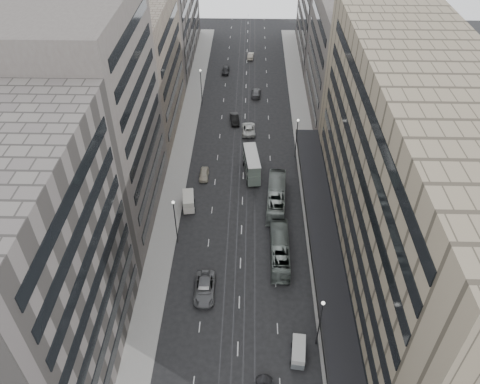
# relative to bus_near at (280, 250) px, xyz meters

# --- Properties ---
(ground) EXTENTS (220.00, 220.00, 0.00)m
(ground) POSITION_rel_bus_near_xyz_m (-5.71, -9.38, -1.55)
(ground) COLOR black
(ground) RESTS_ON ground
(sidewalk_right) EXTENTS (4.00, 125.00, 0.15)m
(sidewalk_right) POSITION_rel_bus_near_xyz_m (6.29, 28.12, -1.48)
(sidewalk_right) COLOR gray
(sidewalk_right) RESTS_ON ground
(sidewalk_left) EXTENTS (4.00, 125.00, 0.15)m
(sidewalk_left) POSITION_rel_bus_near_xyz_m (-17.71, 28.12, -1.48)
(sidewalk_left) COLOR gray
(sidewalk_left) RESTS_ON ground
(department_store) EXTENTS (19.20, 60.00, 30.00)m
(department_store) POSITION_rel_bus_near_xyz_m (15.75, -1.38, 13.40)
(department_store) COLOR #7A6E59
(department_store) RESTS_ON ground
(building_right_mid) EXTENTS (15.00, 28.00, 24.00)m
(building_right_mid) POSITION_rel_bus_near_xyz_m (15.79, 42.62, 10.45)
(building_right_mid) COLOR #4D4642
(building_right_mid) RESTS_ON ground
(building_right_far) EXTENTS (15.00, 32.00, 28.00)m
(building_right_far) POSITION_rel_bus_near_xyz_m (15.79, 72.62, 12.45)
(building_right_far) COLOR #5C5753
(building_right_far) RESTS_ON ground
(building_left_a) EXTENTS (15.00, 28.00, 30.00)m
(building_left_a) POSITION_rel_bus_near_xyz_m (-27.21, -17.38, 13.45)
(building_left_a) COLOR #5C5753
(building_left_a) RESTS_ON ground
(building_left_b) EXTENTS (15.00, 26.00, 34.00)m
(building_left_b) POSITION_rel_bus_near_xyz_m (-27.21, 9.62, 15.45)
(building_left_b) COLOR #4D4642
(building_left_b) RESTS_ON ground
(building_left_c) EXTENTS (15.00, 28.00, 25.00)m
(building_left_c) POSITION_rel_bus_near_xyz_m (-27.21, 36.62, 10.95)
(building_left_c) COLOR #726758
(building_left_c) RESTS_ON ground
(building_left_d) EXTENTS (15.00, 38.00, 28.00)m
(building_left_d) POSITION_rel_bus_near_xyz_m (-27.21, 69.62, 12.45)
(building_left_d) COLOR #5C5753
(building_left_d) RESTS_ON ground
(lamp_right_near) EXTENTS (0.44, 0.44, 8.32)m
(lamp_right_near) POSITION_rel_bus_near_xyz_m (3.99, -14.38, 3.65)
(lamp_right_near) COLOR #262628
(lamp_right_near) RESTS_ON ground
(lamp_right_far) EXTENTS (0.44, 0.44, 8.32)m
(lamp_right_far) POSITION_rel_bus_near_xyz_m (3.99, 25.62, 3.65)
(lamp_right_far) COLOR #262628
(lamp_right_far) RESTS_ON ground
(lamp_left_near) EXTENTS (0.44, 0.44, 8.32)m
(lamp_left_near) POSITION_rel_bus_near_xyz_m (-15.41, 2.62, 3.65)
(lamp_left_near) COLOR #262628
(lamp_left_near) RESTS_ON ground
(lamp_left_far) EXTENTS (0.44, 0.44, 8.32)m
(lamp_left_far) POSITION_rel_bus_near_xyz_m (-15.41, 45.62, 3.65)
(lamp_left_far) COLOR #262628
(lamp_left_far) RESTS_ON ground
(bus_near) EXTENTS (2.71, 11.15, 3.10)m
(bus_near) POSITION_rel_bus_near_xyz_m (0.00, 0.00, 0.00)
(bus_near) COLOR slate
(bus_near) RESTS_ON ground
(bus_far) EXTENTS (3.69, 12.24, 3.36)m
(bus_far) POSITION_rel_bus_near_xyz_m (-0.08, 11.91, 0.13)
(bus_far) COLOR gray
(bus_far) RESTS_ON ground
(double_decker) EXTENTS (3.29, 8.20, 4.36)m
(double_decker) POSITION_rel_bus_near_xyz_m (-4.21, 19.94, 0.80)
(double_decker) COLOR slate
(double_decker) RESTS_ON ground
(vw_microbus) EXTENTS (2.07, 3.96, 2.05)m
(vw_microbus) POSITION_rel_bus_near_xyz_m (1.59, -16.27, -0.41)
(vw_microbus) COLOR #54585B
(vw_microbus) RESTS_ON ground
(panel_van) EXTENTS (2.41, 4.22, 2.53)m
(panel_van) POSITION_rel_bus_near_xyz_m (-14.56, 10.70, -0.16)
(panel_van) COLOR silver
(panel_van) RESTS_ON ground
(sedan_1) EXTENTS (1.56, 4.33, 1.42)m
(sedan_1) POSITION_rel_bus_near_xyz_m (-10.56, -6.70, -0.84)
(sedan_1) COLOR silver
(sedan_1) RESTS_ON ground
(sedan_2) EXTENTS (3.02, 6.26, 1.72)m
(sedan_2) POSITION_rel_bus_near_xyz_m (-10.46, -6.84, -0.69)
(sedan_2) COLOR #5C5C5E
(sedan_2) RESTS_ON ground
(sedan_4) EXTENTS (1.62, 4.01, 1.36)m
(sedan_4) POSITION_rel_bus_near_xyz_m (-12.73, 18.95, -0.87)
(sedan_4) COLOR #B6AD96
(sedan_4) RESTS_ON ground
(sedan_5) EXTENTS (2.25, 4.94, 1.57)m
(sedan_5) POSITION_rel_bus_near_xyz_m (-7.89, 38.12, -0.76)
(sedan_5) COLOR black
(sedan_5) RESTS_ON ground
(sedan_6) EXTENTS (2.81, 5.75, 1.57)m
(sedan_6) POSITION_rel_bus_near_xyz_m (-4.90, 34.27, -0.76)
(sedan_6) COLOR silver
(sedan_6) RESTS_ON ground
(sedan_7) EXTENTS (2.27, 4.97, 1.41)m
(sedan_7) POSITION_rel_bus_near_xyz_m (-3.31, 50.04, -0.85)
(sedan_7) COLOR #565759
(sedan_7) RESTS_ON ground
(sedan_8) EXTENTS (1.93, 4.38, 1.47)m
(sedan_8) POSITION_rel_bus_near_xyz_m (-10.90, 61.62, -0.82)
(sedan_8) COLOR #252527
(sedan_8) RESTS_ON ground
(sedan_9) EXTENTS (1.80, 4.29, 1.38)m
(sedan_9) POSITION_rel_bus_near_xyz_m (-4.73, 70.71, -0.86)
(sedan_9) COLOR #B7AB98
(sedan_9) RESTS_ON ground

